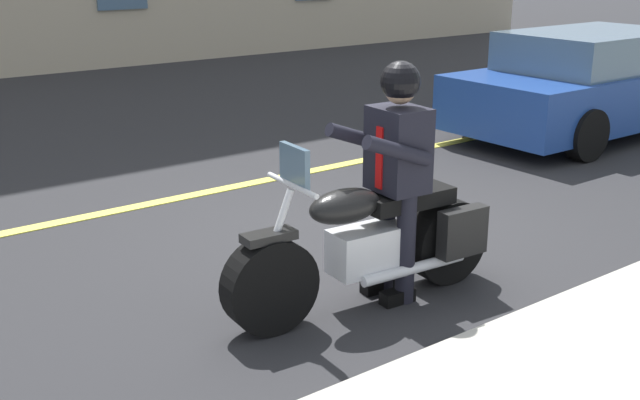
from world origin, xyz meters
name	(u,v)px	position (x,y,z in m)	size (l,w,h in m)	color
ground_plane	(354,239)	(0.00, 0.00, 0.00)	(80.00, 80.00, 0.00)	#28282B
lane_center_stripe	(237,186)	(0.00, -2.00, 0.01)	(60.00, 0.16, 0.01)	#E5DB4C
motorcycle_main	(373,244)	(0.70, 1.07, 0.45)	(2.22, 0.69, 1.26)	black
rider_main	(396,161)	(0.51, 1.08, 1.04)	(0.65, 0.58, 1.74)	black
car_silver	(597,83)	(-5.32, -1.26, 0.69)	(4.60, 1.92, 1.40)	navy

